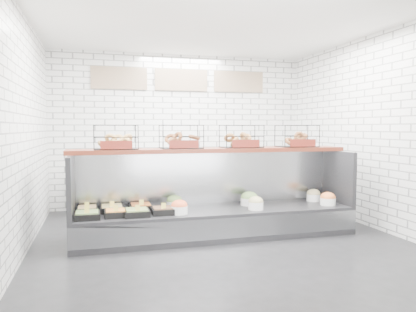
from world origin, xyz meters
name	(u,v)px	position (x,y,z in m)	size (l,w,h in m)	color
ground	(222,242)	(0.00, 0.00, 0.00)	(5.50, 5.50, 0.00)	black
room_shell	(210,94)	(0.00, 0.60, 2.06)	(5.02, 5.51, 3.01)	white
display_case	(213,213)	(-0.02, 0.34, 0.33)	(4.00, 0.90, 1.20)	black
bagel_shelf	(212,141)	(0.00, 0.52, 1.37)	(4.10, 0.50, 0.40)	#4C1A10
prep_counter	(185,184)	(-0.01, 2.43, 0.47)	(4.00, 0.60, 1.20)	#93969B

